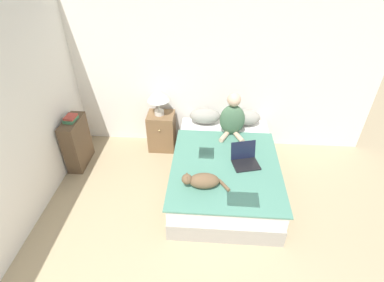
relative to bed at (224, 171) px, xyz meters
The scene contains 12 objects.
wall_back 1.53m from the bed, 105.54° to the left, with size 5.14×0.05×2.55m.
wall_side 2.71m from the bed, 163.16° to the right, with size 0.05×4.60×2.55m.
bed is the anchor object (origin of this frame).
pillow_near 0.99m from the bed, 109.80° to the left, with size 0.48×0.27×0.24m.
pillow_far 0.99m from the bed, 70.20° to the left, with size 0.48×0.27×0.24m.
person_sitting 0.79m from the bed, 80.50° to the left, with size 0.38×0.36×0.67m.
cat_tabby 0.76m from the bed, 116.30° to the right, with size 0.58×0.22×0.20m.
laptop_open 0.42m from the bed, 23.56° to the right, with size 0.40×0.38×0.26m.
nightstand 1.32m from the bed, 140.53° to the left, with size 0.42×0.39×0.64m.
table_lamp 1.51m from the bed, 140.96° to the left, with size 0.34×0.34×0.45m.
bookshelf 2.27m from the bed, behind, with size 0.22×0.56×0.78m.
book_stack_top 2.33m from the bed, behind, with size 0.17×0.22×0.08m.
Camera 1 is at (0.08, -0.68, 3.05)m, focal length 28.00 mm.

